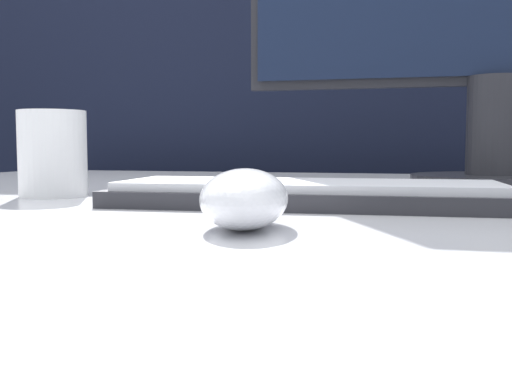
{
  "coord_description": "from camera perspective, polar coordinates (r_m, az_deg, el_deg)",
  "views": [
    {
      "loc": [
        0.04,
        -0.69,
        0.78
      ],
      "look_at": [
        -0.07,
        -0.25,
        0.74
      ],
      "focal_mm": 42.0,
      "sensor_mm": 36.0,
      "label": 1
    }
  ],
  "objects": [
    {
      "name": "partition_panel",
      "position": [
        1.4,
        12.14,
        3.11
      ],
      "size": [
        5.0,
        0.03,
        1.49
      ],
      "color": "black",
      "rests_on": "ground_plane"
    },
    {
      "name": "mug",
      "position": [
        0.73,
        -18.79,
        3.47
      ],
      "size": [
        0.08,
        0.08,
        0.1
      ],
      "color": "white",
      "rests_on": "desk"
    },
    {
      "name": "keyboard",
      "position": [
        0.59,
        4.97,
        -0.17
      ],
      "size": [
        0.39,
        0.16,
        0.02
      ],
      "rotation": [
        0.0,
        0.0,
        0.04
      ],
      "color": "#28282D",
      "rests_on": "desk"
    },
    {
      "name": "computer_mouse_near",
      "position": [
        0.42,
        -1.09,
        -0.64
      ],
      "size": [
        0.08,
        0.12,
        0.04
      ],
      "rotation": [
        0.0,
        0.0,
        0.14
      ],
      "color": "white",
      "rests_on": "desk"
    }
  ]
}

